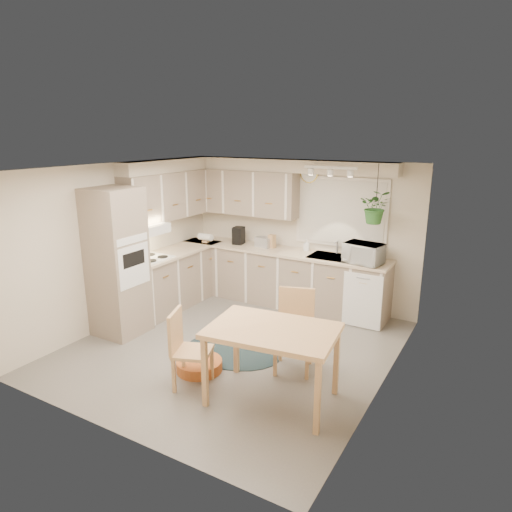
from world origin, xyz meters
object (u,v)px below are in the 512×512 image
(braided_rug, at_px, (233,351))
(chair_back, at_px, (294,332))
(dining_table, at_px, (272,364))
(pet_bed, at_px, (199,365))
(chair_left, at_px, (193,350))
(microwave, at_px, (364,251))

(braided_rug, bearing_deg, chair_back, -2.56)
(dining_table, distance_m, chair_back, 0.71)
(chair_back, relative_size, braided_rug, 0.74)
(dining_table, bearing_deg, pet_bed, 174.13)
(pet_bed, bearing_deg, braided_rug, 82.51)
(chair_left, relative_size, braided_rug, 0.68)
(pet_bed, bearing_deg, chair_left, -63.63)
(chair_back, distance_m, braided_rug, 1.03)
(chair_left, xyz_separation_m, chair_back, (0.83, 0.90, 0.04))
(chair_left, bearing_deg, chair_back, 116.54)
(chair_back, distance_m, microwave, 1.95)
(chair_back, bearing_deg, chair_left, 29.79)
(pet_bed, bearing_deg, chair_back, 30.98)
(dining_table, height_order, pet_bed, dining_table)
(pet_bed, bearing_deg, microwave, 62.86)
(dining_table, relative_size, pet_bed, 2.38)
(chair_left, height_order, braided_rug, chair_left)
(microwave, bearing_deg, chair_back, -88.92)
(chair_back, relative_size, pet_bed, 1.77)
(dining_table, bearing_deg, chair_back, 96.40)
(braided_rug, distance_m, pet_bed, 0.64)
(chair_back, height_order, microwave, microwave)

